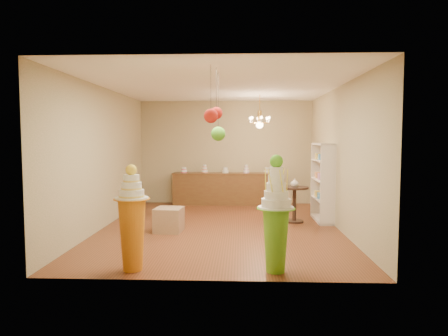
{
  "coord_description": "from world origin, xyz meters",
  "views": [
    {
      "loc": [
        0.43,
        -8.48,
        1.91
      ],
      "look_at": [
        0.08,
        0.0,
        1.28
      ],
      "focal_mm": 32.0,
      "sensor_mm": 36.0,
      "label": 1
    }
  ],
  "objects_px": {
    "pedestal_orange": "(132,226)",
    "round_table": "(294,199)",
    "pedestal_green": "(276,224)",
    "sideboard": "(225,188)"
  },
  "relations": [
    {
      "from": "pedestal_green",
      "to": "pedestal_orange",
      "type": "height_order",
      "value": "pedestal_green"
    },
    {
      "from": "pedestal_orange",
      "to": "sideboard",
      "type": "distance_m",
      "value": 5.93
    },
    {
      "from": "pedestal_orange",
      "to": "sideboard",
      "type": "xyz_separation_m",
      "value": [
        1.13,
        5.82,
        -0.17
      ]
    },
    {
      "from": "pedestal_orange",
      "to": "round_table",
      "type": "xyz_separation_m",
      "value": [
        2.8,
        3.44,
        -0.12
      ]
    },
    {
      "from": "pedestal_green",
      "to": "pedestal_orange",
      "type": "distance_m",
      "value": 2.07
    },
    {
      "from": "pedestal_orange",
      "to": "round_table",
      "type": "distance_m",
      "value": 4.44
    },
    {
      "from": "pedestal_green",
      "to": "sideboard",
      "type": "distance_m",
      "value": 5.9
    },
    {
      "from": "pedestal_orange",
      "to": "sideboard",
      "type": "height_order",
      "value": "pedestal_orange"
    },
    {
      "from": "sideboard",
      "to": "round_table",
      "type": "distance_m",
      "value": 2.9
    },
    {
      "from": "pedestal_orange",
      "to": "round_table",
      "type": "relative_size",
      "value": 1.89
    }
  ]
}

